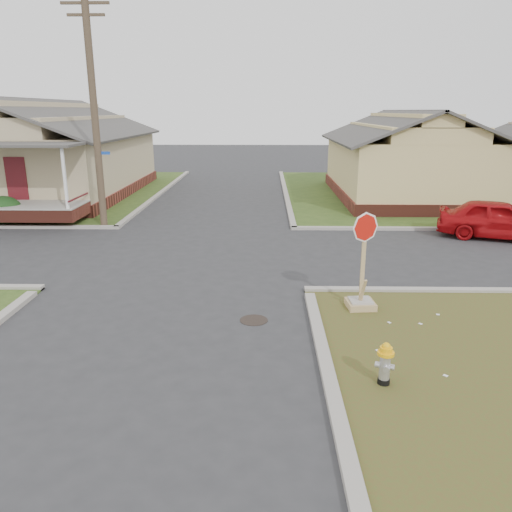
{
  "coord_description": "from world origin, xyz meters",
  "views": [
    {
      "loc": [
        2.46,
        -11.04,
        4.63
      ],
      "look_at": [
        2.22,
        1.0,
        1.1
      ],
      "focal_mm": 35.0,
      "sensor_mm": 36.0,
      "label": 1
    }
  ],
  "objects_px": {
    "utility_pole": "(94,109)",
    "fire_hydrant": "(385,361)",
    "red_sedan": "(499,219)",
    "stop_sign": "(361,288)"
  },
  "relations": [
    {
      "from": "utility_pole",
      "to": "fire_hydrant",
      "type": "relative_size",
      "value": 11.54
    },
    {
      "from": "red_sedan",
      "to": "stop_sign",
      "type": "bearing_deg",
      "value": 157.88
    },
    {
      "from": "fire_hydrant",
      "to": "red_sedan",
      "type": "xyz_separation_m",
      "value": [
        6.61,
        10.6,
        0.25
      ]
    },
    {
      "from": "stop_sign",
      "to": "red_sedan",
      "type": "relative_size",
      "value": 0.55
    },
    {
      "from": "stop_sign",
      "to": "fire_hydrant",
      "type": "bearing_deg",
      "value": -98.65
    },
    {
      "from": "utility_pole",
      "to": "red_sedan",
      "type": "height_order",
      "value": "utility_pole"
    },
    {
      "from": "stop_sign",
      "to": "red_sedan",
      "type": "distance_m",
      "value": 9.55
    },
    {
      "from": "fire_hydrant",
      "to": "stop_sign",
      "type": "xyz_separation_m",
      "value": [
        0.23,
        3.5,
        0.08
      ]
    },
    {
      "from": "fire_hydrant",
      "to": "red_sedan",
      "type": "distance_m",
      "value": 12.49
    },
    {
      "from": "utility_pole",
      "to": "stop_sign",
      "type": "height_order",
      "value": "utility_pole"
    }
  ]
}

